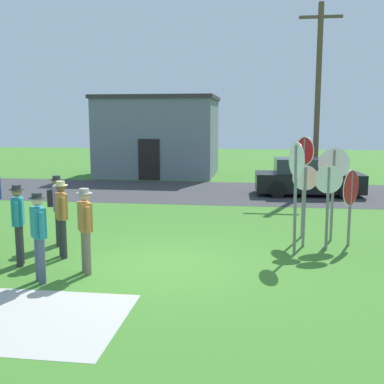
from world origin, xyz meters
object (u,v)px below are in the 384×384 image
Objects in this scene: utility_pole at (318,94)px; person_in_dark_shirt at (18,220)px; parked_car_on_street at (307,178)px; person_near_signs at (62,214)px; person_in_blue at (85,226)px; person_with_sunhat at (39,232)px; person_on_left at (57,205)px; stop_sign_low_front at (304,169)px; stop_sign_nearest at (305,193)px; stop_sign_rear_left at (296,178)px; stop_sign_rear_right at (351,194)px; stop_sign_tallest at (328,193)px; stop_sign_leaning_right at (333,177)px.

utility_pole reaches higher than person_in_dark_shirt.
parked_car_on_street is 11.73m from person_near_signs.
person_in_dark_shirt is (-0.67, -0.69, 0.00)m from person_near_signs.
utility_pole is at bearing 64.49° from person_in_blue.
utility_pole is 4.58× the size of person_with_sunhat.
person_on_left is 1.00× the size of person_in_blue.
utility_pole is at bearing 59.02° from person_near_signs.
stop_sign_low_front is 1.33× the size of stop_sign_nearest.
parked_car_on_street is at bearing 57.02° from person_near_signs.
person_with_sunhat is 1.32m from person_in_dark_shirt.
stop_sign_rear_left is 1.78m from stop_sign_rear_right.
stop_sign_nearest is at bearing 30.40° from person_in_blue.
stop_sign_low_front is 1.31× the size of stop_sign_tallest.
stop_sign_tallest is 0.94m from stop_sign_leaning_right.
stop_sign_low_front is at bearing 28.28° from person_in_dark_shirt.
stop_sign_nearest is (-0.91, -8.18, 0.64)m from parked_car_on_street.
person_near_signs is (-6.23, -2.33, -0.67)m from stop_sign_leaning_right.
stop_sign_low_front is at bearing 25.56° from person_near_signs.
person_on_left is 1.66m from person_in_dark_shirt.
stop_sign_nearest reaches higher than person_with_sunhat.
person_in_blue is at bearing -141.53° from stop_sign_low_front.
utility_pole reaches higher than person_with_sunhat.
stop_sign_rear_right is at bearing 29.26° from person_with_sunhat.
stop_sign_rear_right is (-0.27, -9.53, -2.88)m from utility_pole.
person_in_blue is at bearing -11.50° from person_in_dark_shirt.
utility_pole reaches higher than stop_sign_tallest.
person_with_sunhat is at bearing -147.74° from stop_sign_nearest.
stop_sign_tallest reaches higher than person_in_blue.
stop_sign_rear_left is 4.77m from person_in_blue.
person_in_dark_shirt and person_in_blue have the same top height.
person_near_signs is at bearing 132.34° from person_in_blue.
person_near_signs is at bearing -60.78° from person_on_left.
stop_sign_rear_right is at bearing -48.89° from stop_sign_leaning_right.
stop_sign_leaning_right is (0.24, 0.86, 0.28)m from stop_sign_tallest.
stop_sign_rear_right is (0.61, 0.44, -0.09)m from stop_sign_tallest.
stop_sign_leaning_right reaches higher than person_in_blue.
person_in_dark_shirt is (-0.13, -1.65, -0.03)m from person_on_left.
stop_sign_nearest is at bearing 68.59° from stop_sign_rear_left.
person_in_dark_shirt is at bearing -159.12° from stop_sign_nearest.
stop_sign_low_front is 1.53× the size of person_on_left.
person_with_sunhat is at bearing -146.41° from stop_sign_leaning_right.
stop_sign_leaning_right is at bearing -24.55° from stop_sign_low_front.
stop_sign_low_front is 1.34m from stop_sign_tallest.
utility_pole is at bearing 63.15° from person_with_sunhat.
stop_sign_nearest is 1.15× the size of person_near_signs.
person_near_signs is (-6.38, -9.83, 0.30)m from parked_car_on_street.
stop_sign_rear_right reaches higher than person_with_sunhat.
stop_sign_nearest is 1.06× the size of stop_sign_rear_right.
stop_sign_tallest is (0.46, -1.18, -0.44)m from stop_sign_low_front.
stop_sign_low_front reaches higher than parked_car_on_street.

